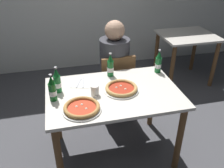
{
  "coord_description": "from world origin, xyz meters",
  "views": [
    {
      "loc": [
        -0.44,
        -1.8,
        1.91
      ],
      "look_at": [
        0.0,
        0.05,
        0.8
      ],
      "focal_mm": 38.65,
      "sensor_mm": 36.0,
      "label": 1
    }
  ],
  "objects_px": {
    "beer_bottle_extra": "(57,82)",
    "diner_seated": "(114,73)",
    "dining_table_background": "(186,45)",
    "pizza_margherita_near": "(121,88)",
    "beer_bottle_left": "(158,63)",
    "dining_table_main": "(113,102)",
    "pizza_marinara_far": "(82,108)",
    "napkin_with_cutlery": "(81,83)",
    "chair_behind_table": "(116,82)",
    "beer_bottle_center": "(52,90)",
    "beer_bottle_right": "(110,66)",
    "paper_cup": "(95,90)"
  },
  "relations": [
    {
      "from": "dining_table_main",
      "to": "paper_cup",
      "type": "bearing_deg",
      "value": -174.04
    },
    {
      "from": "diner_seated",
      "to": "napkin_with_cutlery",
      "type": "distance_m",
      "value": 0.65
    },
    {
      "from": "dining_table_main",
      "to": "beer_bottle_right",
      "type": "xyz_separation_m",
      "value": [
        0.04,
        0.3,
        0.22
      ]
    },
    {
      "from": "dining_table_main",
      "to": "diner_seated",
      "type": "bearing_deg",
      "value": 75.17
    },
    {
      "from": "dining_table_main",
      "to": "dining_table_background",
      "type": "height_order",
      "value": "same"
    },
    {
      "from": "paper_cup",
      "to": "beer_bottle_right",
      "type": "bearing_deg",
      "value": 56.21
    },
    {
      "from": "dining_table_main",
      "to": "pizza_marinara_far",
      "type": "bearing_deg",
      "value": -145.39
    },
    {
      "from": "diner_seated",
      "to": "beer_bottle_extra",
      "type": "bearing_deg",
      "value": -140.24
    },
    {
      "from": "pizza_margherita_near",
      "to": "beer_bottle_center",
      "type": "bearing_deg",
      "value": -178.55
    },
    {
      "from": "pizza_margherita_near",
      "to": "beer_bottle_left",
      "type": "distance_m",
      "value": 0.54
    },
    {
      "from": "pizza_margherita_near",
      "to": "beer_bottle_right",
      "type": "distance_m",
      "value": 0.31
    },
    {
      "from": "beer_bottle_extra",
      "to": "diner_seated",
      "type": "bearing_deg",
      "value": 39.76
    },
    {
      "from": "pizza_marinara_far",
      "to": "beer_bottle_left",
      "type": "bearing_deg",
      "value": 29.62
    },
    {
      "from": "pizza_marinara_far",
      "to": "diner_seated",
      "type": "bearing_deg",
      "value": 60.94
    },
    {
      "from": "chair_behind_table",
      "to": "beer_bottle_left",
      "type": "xyz_separation_m",
      "value": [
        0.36,
        -0.34,
        0.37
      ]
    },
    {
      "from": "chair_behind_table",
      "to": "beer_bottle_extra",
      "type": "xyz_separation_m",
      "value": [
        -0.66,
        -0.5,
        0.37
      ]
    },
    {
      "from": "diner_seated",
      "to": "pizza_margherita_near",
      "type": "relative_size",
      "value": 3.79
    },
    {
      "from": "beer_bottle_center",
      "to": "chair_behind_table",
      "type": "bearing_deg",
      "value": 41.53
    },
    {
      "from": "dining_table_main",
      "to": "beer_bottle_right",
      "type": "height_order",
      "value": "beer_bottle_right"
    },
    {
      "from": "diner_seated",
      "to": "pizza_marinara_far",
      "type": "distance_m",
      "value": 1.02
    },
    {
      "from": "beer_bottle_right",
      "to": "beer_bottle_center",
      "type": "bearing_deg",
      "value": -151.02
    },
    {
      "from": "beer_bottle_center",
      "to": "beer_bottle_left",
      "type": "bearing_deg",
      "value": 14.9
    },
    {
      "from": "paper_cup",
      "to": "pizza_margherita_near",
      "type": "bearing_deg",
      "value": 4.23
    },
    {
      "from": "diner_seated",
      "to": "beer_bottle_center",
      "type": "distance_m",
      "value": 1.01
    },
    {
      "from": "chair_behind_table",
      "to": "napkin_with_cutlery",
      "type": "height_order",
      "value": "chair_behind_table"
    },
    {
      "from": "napkin_with_cutlery",
      "to": "chair_behind_table",
      "type": "bearing_deg",
      "value": 41.68
    },
    {
      "from": "diner_seated",
      "to": "paper_cup",
      "type": "bearing_deg",
      "value": -116.99
    },
    {
      "from": "dining_table_background",
      "to": "pizza_margherita_near",
      "type": "height_order",
      "value": "pizza_margherita_near"
    },
    {
      "from": "dining_table_main",
      "to": "beer_bottle_left",
      "type": "bearing_deg",
      "value": 26.49
    },
    {
      "from": "beer_bottle_center",
      "to": "napkin_with_cutlery",
      "type": "distance_m",
      "value": 0.36
    },
    {
      "from": "beer_bottle_left",
      "to": "paper_cup",
      "type": "relative_size",
      "value": 2.6
    },
    {
      "from": "pizza_margherita_near",
      "to": "paper_cup",
      "type": "xyz_separation_m",
      "value": [
        -0.25,
        -0.02,
        0.03
      ]
    },
    {
      "from": "dining_table_background",
      "to": "beer_bottle_center",
      "type": "relative_size",
      "value": 3.24
    },
    {
      "from": "dining_table_background",
      "to": "napkin_with_cutlery",
      "type": "xyz_separation_m",
      "value": [
        -1.71,
        -1.07,
        0.16
      ]
    },
    {
      "from": "beer_bottle_left",
      "to": "beer_bottle_extra",
      "type": "xyz_separation_m",
      "value": [
        -1.02,
        -0.16,
        0.0
      ]
    },
    {
      "from": "beer_bottle_left",
      "to": "beer_bottle_center",
      "type": "distance_m",
      "value": 1.11
    },
    {
      "from": "beer_bottle_left",
      "to": "beer_bottle_right",
      "type": "xyz_separation_m",
      "value": [
        -0.5,
        0.03,
        0.0
      ]
    },
    {
      "from": "pizza_marinara_far",
      "to": "beer_bottle_extra",
      "type": "bearing_deg",
      "value": 117.61
    },
    {
      "from": "dining_table_background",
      "to": "beer_bottle_extra",
      "type": "bearing_deg",
      "value": -148.68
    },
    {
      "from": "dining_table_main",
      "to": "napkin_with_cutlery",
      "type": "xyz_separation_m",
      "value": [
        -0.27,
        0.22,
        0.12
      ]
    },
    {
      "from": "dining_table_background",
      "to": "napkin_with_cutlery",
      "type": "height_order",
      "value": "napkin_with_cutlery"
    },
    {
      "from": "pizza_margherita_near",
      "to": "napkin_with_cutlery",
      "type": "relative_size",
      "value": 1.43
    },
    {
      "from": "pizza_marinara_far",
      "to": "beer_bottle_extra",
      "type": "distance_m",
      "value": 0.38
    },
    {
      "from": "beer_bottle_center",
      "to": "dining_table_background",
      "type": "bearing_deg",
      "value": 33.4
    },
    {
      "from": "dining_table_main",
      "to": "beer_bottle_center",
      "type": "height_order",
      "value": "beer_bottle_center"
    },
    {
      "from": "diner_seated",
      "to": "beer_bottle_left",
      "type": "relative_size",
      "value": 4.89
    },
    {
      "from": "chair_behind_table",
      "to": "beer_bottle_left",
      "type": "distance_m",
      "value": 0.62
    },
    {
      "from": "paper_cup",
      "to": "beer_bottle_left",
      "type": "bearing_deg",
      "value": 21.99
    },
    {
      "from": "pizza_margherita_near",
      "to": "beer_bottle_left",
      "type": "relative_size",
      "value": 1.29
    },
    {
      "from": "napkin_with_cutlery",
      "to": "beer_bottle_right",
      "type": "bearing_deg",
      "value": 15.61
    }
  ]
}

